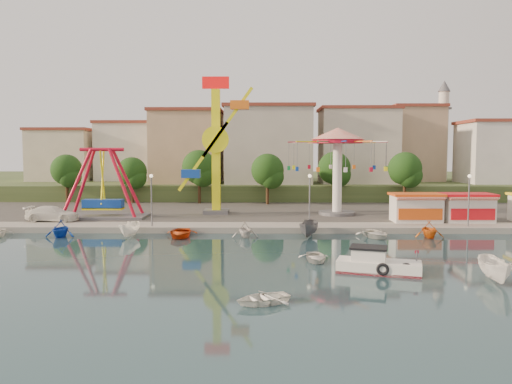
{
  "coord_description": "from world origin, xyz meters",
  "views": [
    {
      "loc": [
        3.14,
        -37.12,
        8.04
      ],
      "look_at": [
        2.57,
        14.0,
        4.0
      ],
      "focal_mm": 35.0,
      "sensor_mm": 36.0,
      "label": 1
    }
  ],
  "objects_px": {
    "wave_swinger": "(338,151)",
    "pirate_ship_ride": "(103,185)",
    "rowboat_a": "(315,257)",
    "skiff": "(496,270)",
    "van": "(53,214)",
    "cabin_motorboat": "(377,265)",
    "kamikaze_tower": "(218,149)"
  },
  "relations": [
    {
      "from": "wave_swinger",
      "to": "rowboat_a",
      "type": "xyz_separation_m",
      "value": [
        -5.06,
        -23.14,
        -7.86
      ]
    },
    {
      "from": "kamikaze_tower",
      "to": "wave_swinger",
      "type": "height_order",
      "value": "kamikaze_tower"
    },
    {
      "from": "cabin_motorboat",
      "to": "skiff",
      "type": "distance_m",
      "value": 7.24
    },
    {
      "from": "wave_swinger",
      "to": "pirate_ship_ride",
      "type": "bearing_deg",
      "value": -173.79
    },
    {
      "from": "kamikaze_tower",
      "to": "van",
      "type": "xyz_separation_m",
      "value": [
        -17.54,
        -6.59,
        -7.09
      ]
    },
    {
      "from": "wave_swinger",
      "to": "cabin_motorboat",
      "type": "bearing_deg",
      "value": -92.87
    },
    {
      "from": "cabin_motorboat",
      "to": "van",
      "type": "xyz_separation_m",
      "value": [
        -30.46,
        20.57,
        0.9
      ]
    },
    {
      "from": "wave_swinger",
      "to": "skiff",
      "type": "relative_size",
      "value": 2.85
    },
    {
      "from": "cabin_motorboat",
      "to": "rowboat_a",
      "type": "distance_m",
      "value": 5.08
    },
    {
      "from": "pirate_ship_ride",
      "to": "cabin_motorboat",
      "type": "relative_size",
      "value": 1.71
    },
    {
      "from": "rowboat_a",
      "to": "pirate_ship_ride",
      "type": "bearing_deg",
      "value": 134.83
    },
    {
      "from": "pirate_ship_ride",
      "to": "kamikaze_tower",
      "type": "height_order",
      "value": "kamikaze_tower"
    },
    {
      "from": "wave_swinger",
      "to": "cabin_motorboat",
      "type": "height_order",
      "value": "wave_swinger"
    },
    {
      "from": "pirate_ship_ride",
      "to": "rowboat_a",
      "type": "bearing_deg",
      "value": -42.32
    },
    {
      "from": "rowboat_a",
      "to": "skiff",
      "type": "bearing_deg",
      "value": -31.46
    },
    {
      "from": "kamikaze_tower",
      "to": "wave_swinger",
      "type": "distance_m",
      "value": 14.27
    },
    {
      "from": "cabin_motorboat",
      "to": "skiff",
      "type": "relative_size",
      "value": 1.44
    },
    {
      "from": "rowboat_a",
      "to": "wave_swinger",
      "type": "bearing_deg",
      "value": 74.82
    },
    {
      "from": "cabin_motorboat",
      "to": "skiff",
      "type": "xyz_separation_m",
      "value": [
        6.85,
        -2.32,
        0.27
      ]
    },
    {
      "from": "van",
      "to": "rowboat_a",
      "type": "bearing_deg",
      "value": -119.65
    },
    {
      "from": "pirate_ship_ride",
      "to": "cabin_motorboat",
      "type": "height_order",
      "value": "pirate_ship_ride"
    },
    {
      "from": "kamikaze_tower",
      "to": "van",
      "type": "height_order",
      "value": "kamikaze_tower"
    },
    {
      "from": "rowboat_a",
      "to": "van",
      "type": "height_order",
      "value": "van"
    },
    {
      "from": "skiff",
      "to": "van",
      "type": "xyz_separation_m",
      "value": [
        -37.31,
        22.89,
        0.63
      ]
    },
    {
      "from": "kamikaze_tower",
      "to": "cabin_motorboat",
      "type": "relative_size",
      "value": 2.82
    },
    {
      "from": "kamikaze_tower",
      "to": "skiff",
      "type": "distance_m",
      "value": 36.32
    },
    {
      "from": "kamikaze_tower",
      "to": "rowboat_a",
      "type": "relative_size",
      "value": 5.16
    },
    {
      "from": "pirate_ship_ride",
      "to": "van",
      "type": "relative_size",
      "value": 1.77
    },
    {
      "from": "pirate_ship_ride",
      "to": "rowboat_a",
      "type": "relative_size",
      "value": 3.13
    },
    {
      "from": "kamikaze_tower",
      "to": "skiff",
      "type": "xyz_separation_m",
      "value": [
        19.77,
        -29.48,
        -7.73
      ]
    },
    {
      "from": "kamikaze_tower",
      "to": "cabin_motorboat",
      "type": "height_order",
      "value": "kamikaze_tower"
    },
    {
      "from": "wave_swinger",
      "to": "van",
      "type": "xyz_separation_m",
      "value": [
        -31.8,
        -6.02,
        -6.78
      ]
    }
  ]
}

